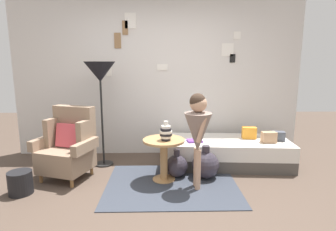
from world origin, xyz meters
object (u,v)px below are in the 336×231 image
object	(u,v)px
armchair	(69,146)
person_child	(198,128)
demijohn_near	(177,166)
demijohn_far	(206,165)
daybed	(226,152)
book_on_daybed	(195,141)
side_table	(164,151)
vase_striped	(166,133)
magazine_basket	(20,183)
floor_lamp	(100,75)

from	to	relation	value
armchair	person_child	bearing A→B (deg)	-13.36
demijohn_near	demijohn_far	distance (m)	0.40
daybed	demijohn_near	world-z (taller)	daybed
daybed	person_child	bearing A→B (deg)	-124.29
daybed	book_on_daybed	size ratio (longest dim) A/B	8.87
armchair	book_on_daybed	distance (m)	1.79
book_on_daybed	armchair	bearing A→B (deg)	-170.41
armchair	demijohn_far	bearing A→B (deg)	-3.02
armchair	side_table	xyz separation A→B (m)	(1.31, -0.16, -0.03)
vase_striped	demijohn_near	size ratio (longest dim) A/B	0.65
armchair	person_child	xyz separation A→B (m)	(1.72, -0.41, 0.34)
armchair	demijohn_near	xyz separation A→B (m)	(1.48, -0.05, -0.28)
vase_striped	person_child	size ratio (longest dim) A/B	0.21
vase_striped	demijohn_near	xyz separation A→B (m)	(0.15, 0.16, -0.52)
armchair	daybed	bearing A→B (deg)	10.05
demijohn_near	demijohn_far	size ratio (longest dim) A/B	0.86
demijohn_near	magazine_basket	xyz separation A→B (m)	(-1.91, -0.47, -0.02)
demijohn_far	side_table	bearing A→B (deg)	-173.71
daybed	vase_striped	xyz separation A→B (m)	(-0.94, -0.61, 0.47)
floor_lamp	person_child	xyz separation A→B (m)	(1.34, -0.85, -0.60)
daybed	vase_striped	bearing A→B (deg)	-147.07
vase_striped	floor_lamp	world-z (taller)	floor_lamp
daybed	demijohn_far	size ratio (longest dim) A/B	4.26
armchair	vase_striped	world-z (taller)	armchair
floor_lamp	demijohn_near	distance (m)	1.72
side_table	demijohn_far	distance (m)	0.61
daybed	side_table	distance (m)	1.14
vase_striped	demijohn_far	world-z (taller)	vase_striped
vase_striped	book_on_daybed	bearing A→B (deg)	49.12
book_on_daybed	magazine_basket	distance (m)	2.36
side_table	book_on_daybed	distance (m)	0.65
vase_striped	magazine_basket	distance (m)	1.86
demijohn_far	magazine_basket	bearing A→B (deg)	-169.79
book_on_daybed	daybed	bearing A→B (deg)	11.64
daybed	demijohn_near	size ratio (longest dim) A/B	4.97
demijohn_near	magazine_basket	distance (m)	1.97
person_child	demijohn_far	bearing A→B (deg)	63.06
daybed	book_on_daybed	bearing A→B (deg)	-168.36
side_table	book_on_daybed	size ratio (longest dim) A/B	2.59
demijohn_near	daybed	bearing A→B (deg)	29.73
armchair	demijohn_far	distance (m)	1.89
magazine_basket	armchair	bearing A→B (deg)	50.29
book_on_daybed	demijohn_far	bearing A→B (deg)	-75.01
side_table	floor_lamp	xyz separation A→B (m)	(-0.93, 0.61, 0.98)
side_table	magazine_basket	world-z (taller)	side_table
daybed	demijohn_near	xyz separation A→B (m)	(-0.79, -0.45, -0.04)
person_child	magazine_basket	size ratio (longest dim) A/B	4.30
vase_striped	floor_lamp	distance (m)	1.36
daybed	book_on_daybed	xyz separation A→B (m)	(-0.50, -0.10, 0.22)
book_on_daybed	demijohn_far	size ratio (longest dim) A/B	0.48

